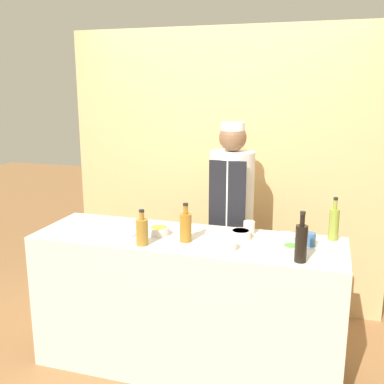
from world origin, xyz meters
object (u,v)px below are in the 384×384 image
(sauce_bowl_yellow, at_px, (159,231))
(sauce_bowl_purple, at_px, (285,237))
(bottle_amber, at_px, (186,226))
(cup_cream, at_px, (249,227))
(cutting_board, at_px, (113,229))
(bottle_oil, at_px, (334,223))
(sauce_bowl_red, at_px, (226,244))
(bottle_vinegar, at_px, (142,231))
(chef_center, at_px, (231,220))
(cup_blue, at_px, (309,239))
(bottle_soy, at_px, (301,242))
(sauce_bowl_green, at_px, (292,249))
(sauce_bowl_white, at_px, (241,234))

(sauce_bowl_yellow, bearing_deg, sauce_bowl_purple, 8.84)
(bottle_amber, xyz_separation_m, cup_cream, (0.36, 0.27, -0.06))
(cutting_board, bearing_deg, bottle_amber, -7.29)
(bottle_amber, xyz_separation_m, bottle_oil, (0.91, 0.31, 0.01))
(sauce_bowl_red, xyz_separation_m, bottle_vinegar, (-0.52, -0.09, 0.06))
(bottle_amber, distance_m, chef_center, 0.71)
(sauce_bowl_red, relative_size, cup_blue, 1.75)
(bottle_soy, distance_m, cup_cream, 0.55)
(sauce_bowl_yellow, relative_size, chef_center, 0.08)
(bottle_oil, bearing_deg, sauce_bowl_green, -123.49)
(sauce_bowl_green, distance_m, bottle_vinegar, 0.92)
(sauce_bowl_red, bearing_deg, sauce_bowl_yellow, 165.97)
(sauce_bowl_purple, bearing_deg, cutting_board, -173.75)
(bottle_oil, height_order, cup_blue, bottle_oil)
(sauce_bowl_green, bearing_deg, sauce_bowl_purple, 104.06)
(sauce_bowl_green, xyz_separation_m, bottle_vinegar, (-0.91, -0.10, 0.06))
(sauce_bowl_white, relative_size, sauce_bowl_purple, 0.87)
(sauce_bowl_red, bearing_deg, bottle_vinegar, -170.15)
(cup_cream, distance_m, cup_blue, 0.42)
(bottle_amber, height_order, chef_center, chef_center)
(sauce_bowl_yellow, xyz_separation_m, sauce_bowl_green, (0.88, -0.11, 0.00))
(cutting_board, distance_m, bottle_vinegar, 0.39)
(sauce_bowl_purple, bearing_deg, cup_cream, 163.92)
(bottle_soy, bearing_deg, sauce_bowl_red, 169.00)
(sauce_bowl_yellow, relative_size, sauce_bowl_purple, 0.90)
(sauce_bowl_yellow, height_order, chef_center, chef_center)
(bottle_vinegar, relative_size, chef_center, 0.14)
(bottle_amber, distance_m, bottle_oil, 0.96)
(sauce_bowl_green, bearing_deg, cup_cream, 134.65)
(sauce_bowl_yellow, height_order, bottle_amber, bottle_amber)
(chef_center, bearing_deg, sauce_bowl_purple, -46.30)
(chef_center, bearing_deg, sauce_bowl_green, -54.26)
(cup_blue, bearing_deg, bottle_amber, -168.87)
(cutting_board, bearing_deg, cup_blue, 3.44)
(chef_center, bearing_deg, bottle_vinegar, -115.66)
(sauce_bowl_red, relative_size, bottle_amber, 0.57)
(cutting_board, bearing_deg, cup_cream, 12.27)
(sauce_bowl_green, bearing_deg, bottle_oil, 56.51)
(sauce_bowl_purple, xyz_separation_m, sauce_bowl_green, (0.06, -0.24, 0.01))
(bottle_oil, xyz_separation_m, cup_blue, (-0.14, -0.16, -0.07))
(sauce_bowl_purple, bearing_deg, chef_center, 133.70)
(sauce_bowl_white, distance_m, cutting_board, 0.89)
(bottle_soy, bearing_deg, sauce_bowl_green, 119.89)
(bottle_vinegar, distance_m, bottle_oil, 1.23)
(cup_cream, bearing_deg, sauce_bowl_white, -105.62)
(sauce_bowl_purple, xyz_separation_m, bottle_oil, (0.29, 0.11, 0.09))
(sauce_bowl_yellow, height_order, bottle_oil, bottle_oil)
(cup_blue, bearing_deg, chef_center, 139.06)
(cutting_board, relative_size, bottle_vinegar, 1.74)
(sauce_bowl_purple, bearing_deg, bottle_oil, 20.79)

